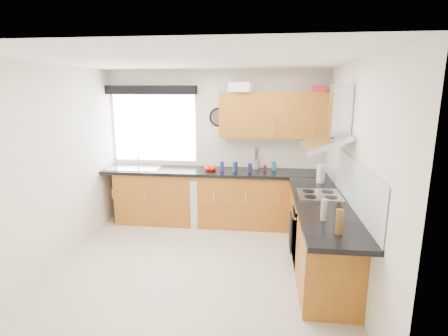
# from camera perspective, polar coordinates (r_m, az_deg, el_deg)

# --- Properties ---
(ground_plane) EXTENTS (3.60, 3.60, 0.00)m
(ground_plane) POSITION_cam_1_polar(r_m,az_deg,el_deg) (4.58, -4.54, -15.87)
(ground_plane) COLOR beige
(ceiling) EXTENTS (3.60, 3.60, 0.02)m
(ceiling) POSITION_cam_1_polar(r_m,az_deg,el_deg) (4.03, -5.18, 17.10)
(ceiling) COLOR white
(ceiling) RESTS_ON wall_back
(wall_back) EXTENTS (3.60, 0.02, 2.50)m
(wall_back) POSITION_cam_1_polar(r_m,az_deg,el_deg) (5.87, -1.33, 3.52)
(wall_back) COLOR silver
(wall_back) RESTS_ON ground_plane
(wall_front) EXTENTS (3.60, 0.02, 2.50)m
(wall_front) POSITION_cam_1_polar(r_m,az_deg,el_deg) (2.47, -13.29, -9.93)
(wall_front) COLOR silver
(wall_front) RESTS_ON ground_plane
(wall_left) EXTENTS (0.02, 3.60, 2.50)m
(wall_left) POSITION_cam_1_polar(r_m,az_deg,el_deg) (4.82, -26.29, 0.16)
(wall_left) COLOR silver
(wall_left) RESTS_ON ground_plane
(wall_right) EXTENTS (0.02, 3.60, 2.50)m
(wall_right) POSITION_cam_1_polar(r_m,az_deg,el_deg) (4.17, 20.21, -1.10)
(wall_right) COLOR silver
(wall_right) RESTS_ON ground_plane
(window) EXTENTS (1.40, 0.02, 1.10)m
(window) POSITION_cam_1_polar(r_m,az_deg,el_deg) (6.06, -11.30, 6.43)
(window) COLOR silver
(window) RESTS_ON wall_back
(window_blind) EXTENTS (1.50, 0.18, 0.14)m
(window_blind) POSITION_cam_1_polar(r_m,az_deg,el_deg) (5.94, -11.84, 12.38)
(window_blind) COLOR black
(window_blind) RESTS_ON wall_back
(splashback) EXTENTS (0.01, 3.00, 0.54)m
(splashback) POSITION_cam_1_polar(r_m,az_deg,el_deg) (4.46, 19.16, -1.05)
(splashback) COLOR white
(splashback) RESTS_ON wall_right
(base_cab_back) EXTENTS (3.00, 0.58, 0.86)m
(base_cab_back) POSITION_cam_1_polar(r_m,az_deg,el_deg) (5.80, -2.68, -4.95)
(base_cab_back) COLOR brown
(base_cab_back) RESTS_ON ground_plane
(base_cab_corner) EXTENTS (0.60, 0.60, 0.86)m
(base_cab_corner) POSITION_cam_1_polar(r_m,az_deg,el_deg) (5.76, 13.30, -5.42)
(base_cab_corner) COLOR brown
(base_cab_corner) RESTS_ON ground_plane
(base_cab_right) EXTENTS (0.58, 2.10, 0.86)m
(base_cab_right) POSITION_cam_1_polar(r_m,az_deg,el_deg) (4.50, 15.31, -10.74)
(base_cab_right) COLOR brown
(base_cab_right) RESTS_ON ground_plane
(worktop_back) EXTENTS (3.60, 0.62, 0.05)m
(worktop_back) POSITION_cam_1_polar(r_m,az_deg,el_deg) (5.65, -1.74, -0.62)
(worktop_back) COLOR black
(worktop_back) RESTS_ON base_cab_back
(worktop_right) EXTENTS (0.62, 2.42, 0.05)m
(worktop_right) POSITION_cam_1_polar(r_m,az_deg,el_deg) (4.20, 15.83, -5.84)
(worktop_right) COLOR black
(worktop_right) RESTS_ON base_cab_right
(sink) EXTENTS (0.84, 0.46, 0.10)m
(sink) POSITION_cam_1_polar(r_m,az_deg,el_deg) (5.98, -14.46, 0.35)
(sink) COLOR silver
(sink) RESTS_ON worktop_back
(oven) EXTENTS (0.56, 0.58, 0.85)m
(oven) POSITION_cam_1_polar(r_m,az_deg,el_deg) (4.64, 14.92, -10.06)
(oven) COLOR black
(oven) RESTS_ON ground_plane
(hob_plate) EXTENTS (0.52, 0.52, 0.01)m
(hob_plate) POSITION_cam_1_polar(r_m,az_deg,el_deg) (4.48, 15.28, -4.24)
(hob_plate) COLOR silver
(hob_plate) RESTS_ON worktop_right
(extractor_hood) EXTENTS (0.52, 0.78, 0.66)m
(extractor_hood) POSITION_cam_1_polar(r_m,az_deg,el_deg) (4.33, 17.25, 6.61)
(extractor_hood) COLOR silver
(extractor_hood) RESTS_ON wall_right
(upper_cabinets) EXTENTS (1.70, 0.35, 0.70)m
(upper_cabinets) POSITION_cam_1_polar(r_m,az_deg,el_deg) (5.58, 8.20, 8.60)
(upper_cabinets) COLOR brown
(upper_cabinets) RESTS_ON wall_back
(washing_machine) EXTENTS (0.68, 0.67, 0.79)m
(washing_machine) POSITION_cam_1_polar(r_m,az_deg,el_deg) (5.83, -3.14, -5.21)
(washing_machine) COLOR silver
(washing_machine) RESTS_ON ground_plane
(wall_clock) EXTENTS (0.31, 0.04, 0.31)m
(wall_clock) POSITION_cam_1_polar(r_m,az_deg,el_deg) (5.79, -0.89, 8.28)
(wall_clock) COLOR black
(wall_clock) RESTS_ON wall_back
(casserole) EXTENTS (0.41, 0.34, 0.14)m
(casserole) POSITION_cam_1_polar(r_m,az_deg,el_deg) (5.47, 2.82, 13.06)
(casserole) COLOR silver
(casserole) RESTS_ON upper_cabinets
(storage_box) EXTENTS (0.24, 0.21, 0.10)m
(storage_box) POSITION_cam_1_polar(r_m,az_deg,el_deg) (5.51, 15.28, 12.39)
(storage_box) COLOR #AA2127
(storage_box) RESTS_ON upper_cabinets
(utensil_pot) EXTENTS (0.13, 0.13, 0.15)m
(utensil_pot) POSITION_cam_1_polar(r_m,az_deg,el_deg) (5.77, 5.28, 0.61)
(utensil_pot) COLOR gray
(utensil_pot) RESTS_ON worktop_back
(kitchen_roll) EXTENTS (0.13, 0.13, 0.25)m
(kitchen_roll) POSITION_cam_1_polar(r_m,az_deg,el_deg) (5.06, 15.53, -0.92)
(kitchen_roll) COLOR silver
(kitchen_roll) RESTS_ON worktop_right
(tomato_cluster) EXTENTS (0.20, 0.20, 0.07)m
(tomato_cluster) POSITION_cam_1_polar(r_m,az_deg,el_deg) (5.61, -2.26, -0.08)
(tomato_cluster) COLOR red
(tomato_cluster) RESTS_ON worktop_back
(jar_0) EXTENTS (0.04, 0.04, 0.09)m
(jar_0) POSITION_cam_1_polar(r_m,az_deg,el_deg) (5.62, 6.69, -0.04)
(jar_0) COLOR #581219
(jar_0) RESTS_ON worktop_back
(jar_1) EXTENTS (0.06, 0.06, 0.16)m
(jar_1) POSITION_cam_1_polar(r_m,az_deg,el_deg) (5.56, -0.33, 0.25)
(jar_1) COLOR navy
(jar_1) RESTS_ON worktop_back
(jar_2) EXTENTS (0.06, 0.06, 0.14)m
(jar_2) POSITION_cam_1_polar(r_m,az_deg,el_deg) (5.51, 4.24, 0.01)
(jar_2) COLOR #171444
(jar_2) RESTS_ON worktop_back
(jar_3) EXTENTS (0.05, 0.05, 0.15)m
(jar_3) POSITION_cam_1_polar(r_m,az_deg,el_deg) (5.59, 1.96, 0.29)
(jar_3) COLOR #231955
(jar_3) RESTS_ON worktop_back
(jar_4) EXTENTS (0.07, 0.07, 0.14)m
(jar_4) POSITION_cam_1_polar(r_m,az_deg,el_deg) (5.69, 8.13, 0.34)
(jar_4) COLOR #1B5C84
(jar_4) RESTS_ON worktop_back
(jar_5) EXTENTS (0.05, 0.05, 0.16)m
(jar_5) POSITION_cam_1_polar(r_m,az_deg,el_deg) (5.53, 1.66, 0.18)
(jar_5) COLOR navy
(jar_5) RESTS_ON worktop_back
(bottle_0) EXTENTS (0.07, 0.07, 0.23)m
(bottle_0) POSITION_cam_1_polar(r_m,az_deg,el_deg) (3.34, 18.31, -8.30)
(bottle_0) COLOR brown
(bottle_0) RESTS_ON worktop_right
(bottle_1) EXTENTS (0.06, 0.06, 0.22)m
(bottle_1) POSITION_cam_1_polar(r_m,az_deg,el_deg) (3.60, 18.17, -6.89)
(bottle_1) COLOR black
(bottle_1) RESTS_ON worktop_right
(bottle_2) EXTENTS (0.06, 0.06, 0.22)m
(bottle_2) POSITION_cam_1_polar(r_m,az_deg,el_deg) (3.63, 15.99, -6.56)
(bottle_2) COLOR #9D9286
(bottle_2) RESTS_ON worktop_right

